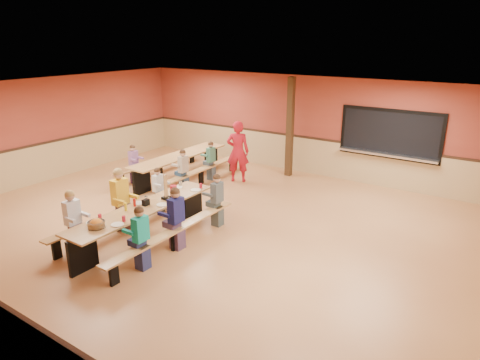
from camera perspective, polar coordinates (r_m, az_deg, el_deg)
The scene contains 23 objects.
ground at distance 9.84m, azimuth -4.63°, elevation -6.11°, with size 12.00×12.00×0.00m, color #A46A3E.
room_envelope at distance 9.57m, azimuth -4.74°, elevation -2.35°, with size 12.04×10.04×3.02m.
kitchen_pass_through at distance 12.56m, azimuth 19.33°, elevation 5.54°, with size 2.78×0.28×1.38m.
structural_post at distance 13.02m, azimuth 6.68°, elevation 6.95°, with size 0.18×0.18×3.00m, color #312010.
cafeteria_table_main at distance 9.19m, azimuth -12.61°, elevation -4.79°, with size 1.91×3.70×0.74m.
cafeteria_table_second at distance 12.95m, azimuth -8.09°, elevation 2.38°, with size 1.91×3.70×0.74m.
seated_child_white_left at distance 9.12m, azimuth -21.36°, elevation -5.15°, with size 0.39×0.32×1.26m, color white, non-canonical shape.
seated_adult_yellow at distance 9.76m, azimuth -15.65°, elevation -2.55°, with size 0.46×0.37×1.39m, color yellow, non-canonical shape.
seated_child_grey_left at distance 10.54m, azimuth -10.84°, elevation -1.40°, with size 0.32×0.27×1.12m, color silver, non-canonical shape.
seated_child_teal_right at distance 8.06m, azimuth -13.05°, elevation -7.61°, with size 0.37×0.31×1.22m, color #12998E, non-canonical shape.
seated_child_navy_right at distance 8.65m, azimuth -8.48°, elevation -5.18°, with size 0.41×0.33×1.29m, color #16174E, non-canonical shape.
seated_child_char_right at distance 9.63m, azimuth -3.06°, elevation -2.75°, with size 0.37×0.30×1.20m, color #485052, non-canonical shape.
seated_child_purple_sec at distance 12.80m, azimuth -13.97°, elevation 2.02°, with size 0.33×0.27×1.14m, color #8B5B91, non-canonical shape.
seated_child_green_sec at distance 12.78m, azimuth -3.89°, elevation 2.55°, with size 0.34×0.28×1.15m, color #3F7F67, non-canonical shape.
seated_child_tan_sec at distance 11.87m, azimuth -7.55°, elevation 1.21°, with size 0.35×0.29×1.18m, color #AFA38E, non-canonical shape.
standing_woman at distance 12.52m, azimuth -0.29°, elevation 3.82°, with size 0.66×0.43×1.82m, color #B41423.
punch_pitcher at distance 9.63m, azimuth -8.86°, elevation -1.36°, with size 0.16×0.16×0.22m, color red.
chip_bowl at distance 8.37m, azimuth -18.61°, elevation -5.55°, with size 0.32×0.32×0.15m, color orange, non-canonical shape.
napkin_dispenser at distance 9.17m, azimuth -12.45°, elevation -2.93°, with size 0.10×0.14×0.13m, color black.
condiment_mustard at distance 8.98m, azimuth -14.99°, elevation -3.47°, with size 0.06×0.06×0.17m, color yellow.
condiment_ketchup at distance 9.17m, azimuth -13.89°, elevation -2.92°, with size 0.06×0.06×0.17m, color #B2140F.
table_paddle at distance 9.39m, azimuth -9.83°, elevation -1.76°, with size 0.16×0.16×0.56m.
place_settings at distance 9.09m, azimuth -12.73°, elevation -3.23°, with size 0.65×3.30×0.11m, color beige, non-canonical shape.
Camera 1 is at (5.63, -6.94, 4.10)m, focal length 32.00 mm.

